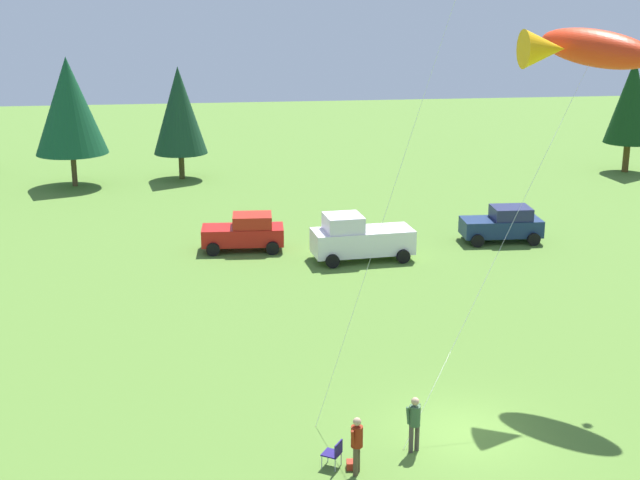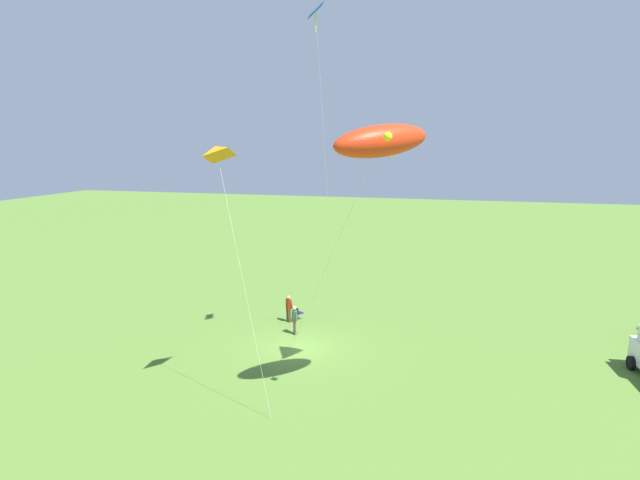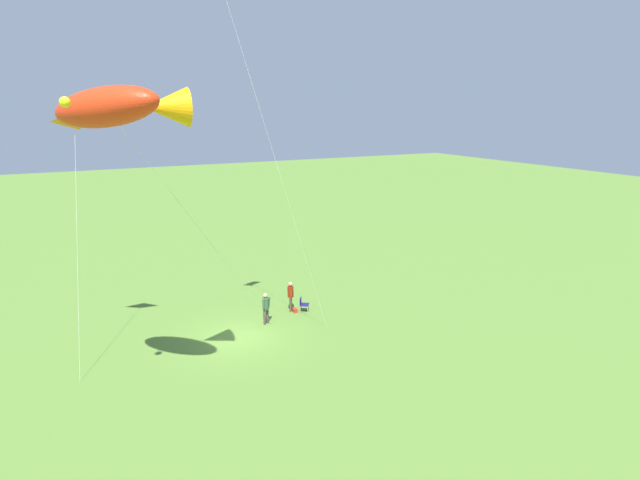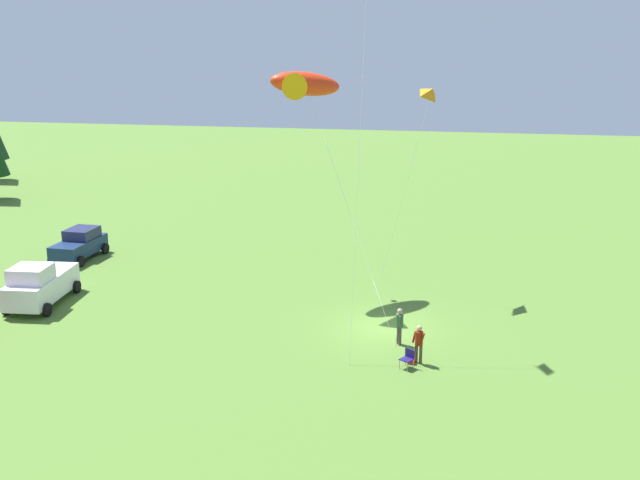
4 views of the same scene
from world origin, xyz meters
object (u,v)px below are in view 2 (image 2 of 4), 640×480
backpack_on_grass (294,320)px  folding_chair (297,312)px  person_spectator (289,307)px  kite_large_fish (383,141)px  kite_delta_orange (215,153)px  kite_diamond_blue (317,30)px  person_kite_flyer (295,318)px

backpack_on_grass → folding_chair: bearing=165.6°
folding_chair → person_spectator: (0.57, -0.41, 0.53)m
backpack_on_grass → person_spectator: bearing=-67.6°
folding_chair → kite_large_fish: 15.69m
folding_chair → backpack_on_grass: size_ratio=2.56×
folding_chair → kite_delta_orange: 14.72m
folding_chair → kite_large_fish: size_ratio=0.07×
person_spectator → backpack_on_grass: 0.96m
kite_diamond_blue → person_spectator: bearing=-144.8°
kite_delta_orange → kite_diamond_blue: bearing=154.0°
person_kite_flyer → folding_chair: 2.60m
kite_large_fish → folding_chair: bearing=-145.2°
kite_large_fish → kite_diamond_blue: (-4.51, -3.88, 5.25)m
backpack_on_grass → kite_diamond_blue: (4.42, 2.75, 16.39)m
kite_large_fish → kite_diamond_blue: 7.94m
person_spectator → folding_chair: bearing=-9.2°
kite_delta_orange → person_kite_flyer: bearing=174.9°
person_spectator → kite_large_fish: size_ratio=0.14×
backpack_on_grass → kite_diamond_blue: kite_diamond_blue is taller
person_kite_flyer → kite_delta_orange: (8.05, -0.72, 9.77)m
kite_large_fish → kite_diamond_blue: size_ratio=0.69×
folding_chair → kite_delta_orange: (10.52, -0.12, 10.30)m
person_kite_flyer → kite_delta_orange: 12.68m
person_kite_flyer → folding_chair: size_ratio=2.12×
backpack_on_grass → person_kite_flyer: bearing=19.5°
kite_large_fish → person_kite_flyer: bearing=-139.4°
folding_chair → kite_diamond_blue: (4.87, 2.63, 16.01)m
kite_large_fish → kite_delta_orange: (1.14, -6.64, -0.46)m
person_kite_flyer → kite_large_fish: size_ratio=0.14×
folding_chair → person_spectator: person_spectator is taller
person_kite_flyer → kite_delta_orange: size_ratio=0.15×
kite_large_fish → kite_delta_orange: size_ratio=1.08×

